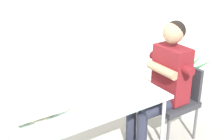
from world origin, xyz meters
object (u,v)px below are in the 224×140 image
Objects in this scene: potted_plant at (178,85)px; desk_mug at (60,91)px; keyboard at (74,105)px; person_seated at (164,80)px; desk at (88,107)px; crt_monitor at (33,87)px; office_chair at (175,97)px.

potted_plant is 1.79m from desk_mug.
person_seated is (1.02, -0.04, -0.01)m from keyboard.
crt_monitor is at bearing 175.35° from desk.
keyboard is 1.79m from potted_plant.
office_chair is at bearing -3.02° from crt_monitor.
office_chair is (1.55, -0.08, -0.51)m from crt_monitor.
desk_mug is (-1.72, -0.16, 0.45)m from potted_plant.
office_chair is at bearing -1.89° from keyboard.
person_seated reaches higher than keyboard.
desk_mug is at bearing 165.68° from person_seated.
desk is 1.78× the size of office_chair.
crt_monitor is at bearing 176.56° from person_seated.
crt_monitor is at bearing -149.31° from desk_mug.
person_seated is 1.62× the size of potted_plant.
person_seated reaches higher than desk.
person_seated reaches higher than potted_plant.
keyboard reaches higher than desk.
office_chair is at bearing 0.00° from person_seated.
desk is at bearing 177.69° from office_chair.
desk is at bearing -4.65° from crt_monitor.
potted_plant is at bearing 5.32° from desk_mug.
desk is 3.30× the size of crt_monitor.
desk_mug is (-0.02, 0.23, 0.04)m from keyboard.
person_seated is (0.89, -0.04, 0.06)m from desk.
desk is at bearing -54.61° from desk_mug.
desk_mug reaches higher than keyboard.
person_seated is 12.30× the size of desk_mug.
desk is 1.09× the size of person_seated.
desk is 0.57m from crt_monitor.
desk is 13.47× the size of desk_mug.
person_seated is at bearing -3.44° from crt_monitor.
office_chair is 1.30m from desk_mug.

